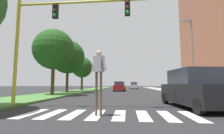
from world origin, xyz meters
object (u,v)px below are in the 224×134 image
tree_far (68,57)px  traffic_light_gantry (53,26)px  tree_mid (54,49)px  tree_distant (82,67)px  suv_crossing (194,89)px  sedan_distant (134,86)px  pedestrian_performer (99,72)px  street_lamp_right (191,49)px  sedan_midblock (120,87)px

tree_far → traffic_light_gantry: bearing=-72.5°
tree_mid → tree_distant: 11.87m
suv_crossing → sedan_distant: bearing=92.9°
tree_distant → suv_crossing: size_ratio=1.22×
tree_far → suv_crossing: size_ratio=1.49×
suv_crossing → sedan_distant: 33.42m
pedestrian_performer → suv_crossing: bearing=29.5°
street_lamp_right → sedan_midblock: bearing=123.3°
tree_far → sedan_distant: size_ratio=1.65×
tree_distant → sedan_distant: size_ratio=1.35×
tree_far → pedestrian_performer: tree_far is taller
street_lamp_right → suv_crossing: street_lamp_right is taller
tree_distant → traffic_light_gantry: (4.08, -20.16, 0.13)m
street_lamp_right → pedestrian_performer: (-7.44, -10.33, -2.93)m
tree_mid → suv_crossing: (11.15, -7.71, -3.93)m
street_lamp_right → sedan_distant: street_lamp_right is taller
traffic_light_gantry → sedan_distant: bearing=80.6°
tree_far → sedan_midblock: tree_far is taller
tree_mid → sedan_midblock: tree_mid is taller
traffic_light_gantry → street_lamp_right: street_lamp_right is taller
sedan_midblock → tree_distant: bearing=179.4°
pedestrian_performer → tree_mid: bearing=123.1°
traffic_light_gantry → sedan_distant: (5.65, 33.97, -3.49)m
tree_mid → street_lamp_right: street_lamp_right is taller
tree_distant → street_lamp_right: street_lamp_right is taller
tree_distant → sedan_midblock: (6.68, -0.07, -3.40)m
street_lamp_right → tree_distant: bearing=140.7°
tree_distant → street_lamp_right: size_ratio=0.78×
tree_far → sedan_midblock: size_ratio=1.56×
street_lamp_right → suv_crossing: size_ratio=1.56×
tree_distant → tree_far: bearing=-91.8°
tree_far → sedan_distant: 23.02m
traffic_light_gantry → sedan_distant: 34.62m
street_lamp_right → traffic_light_gantry: bearing=-140.8°
tree_mid → sedan_distant: 27.66m
tree_far → street_lamp_right: 15.49m
tree_far → sedan_distant: bearing=64.0°
tree_mid → sedan_midblock: bearing=61.3°
sedan_midblock → sedan_distant: size_ratio=1.06×
pedestrian_performer → tree_distant: bearing=107.4°
tree_mid → street_lamp_right: (14.12, 0.09, -0.27)m
traffic_light_gantry → suv_crossing: (7.32, 0.60, -3.36)m
tree_mid → pedestrian_performer: size_ratio=2.76×
tree_distant → sedan_midblock: size_ratio=1.28×
tree_far → street_lamp_right: (14.58, -5.23, -0.36)m
suv_crossing → sedan_midblock: 20.05m
tree_far → traffic_light_gantry: size_ratio=1.00×
tree_mid → sedan_distant: size_ratio=1.58×
tree_mid → street_lamp_right: size_ratio=0.92×
tree_mid → tree_distant: tree_mid is taller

